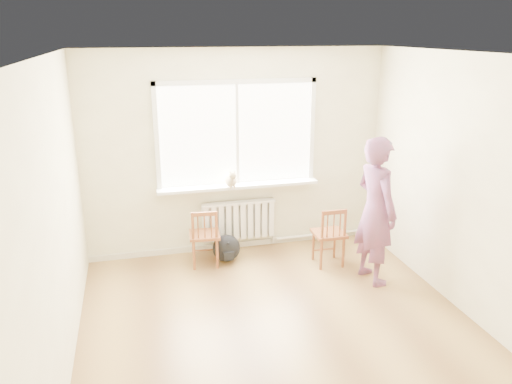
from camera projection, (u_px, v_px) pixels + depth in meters
floor at (285, 337)px, 4.94m from camera, size 4.50×4.50×0.00m
ceiling at (291, 55)px, 4.10m from camera, size 4.50×4.50×0.00m
back_wall at (237, 153)px, 6.59m from camera, size 4.00×0.01×2.70m
window at (237, 130)px, 6.47m from camera, size 2.12×0.05×1.42m
windowsill at (239, 186)px, 6.62m from camera, size 2.15×0.22×0.04m
radiator at (239, 220)px, 6.79m from camera, size 1.00×0.12×0.55m
heating_pipe at (323, 234)px, 7.22m from camera, size 1.40×0.04×0.04m
baseboard at (238, 244)px, 6.99m from camera, size 4.00×0.03×0.08m
chair_left at (205, 237)px, 6.33m from camera, size 0.42×0.40×0.77m
chair_right at (330, 236)px, 6.34m from camera, size 0.40×0.38×0.79m
person at (376, 211)px, 5.83m from camera, size 0.53×0.71×1.77m
cat at (231, 179)px, 6.48m from camera, size 0.17×0.37×0.25m
backpack at (226, 248)px, 6.52m from camera, size 0.42×0.35×0.36m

